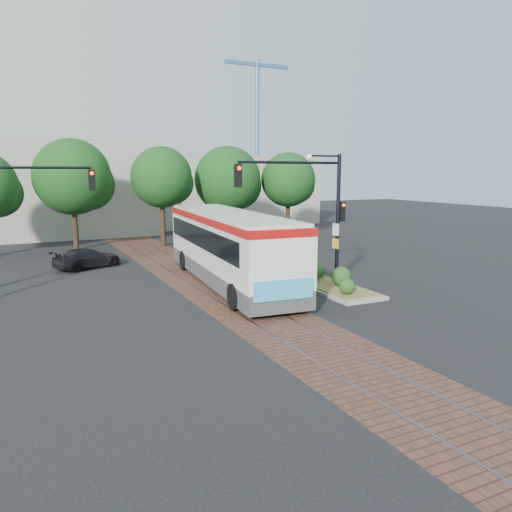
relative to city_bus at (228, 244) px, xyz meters
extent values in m
plane|color=black|center=(-1.01, -2.46, -1.95)|extent=(120.00, 120.00, 0.00)
cube|color=brown|center=(-1.01, 1.54, -1.94)|extent=(3.60, 40.00, 0.01)
cube|color=slate|center=(-1.76, 1.54, -1.94)|extent=(0.06, 40.00, 0.01)
cube|color=slate|center=(-0.26, 1.54, -1.94)|extent=(0.06, 40.00, 0.01)
cylinder|color=#382314|center=(-5.51, 14.34, -0.39)|extent=(0.36, 0.36, 3.12)
sphere|color=#143812|center=(-5.51, 14.34, 3.12)|extent=(5.20, 5.20, 5.20)
cylinder|color=#382314|center=(0.49, 13.54, -0.26)|extent=(0.36, 0.36, 3.39)
sphere|color=#143812|center=(0.49, 13.54, 3.09)|extent=(4.40, 4.40, 4.40)
cylinder|color=#382314|center=(5.99, 14.34, -0.52)|extent=(0.36, 0.36, 2.86)
sphere|color=#143812|center=(5.99, 14.34, 2.86)|extent=(5.20, 5.20, 5.20)
cylinder|color=#382314|center=(10.99, 13.54, -0.39)|extent=(0.36, 0.36, 3.12)
sphere|color=#143812|center=(10.99, 13.54, 2.82)|extent=(4.40, 4.40, 4.40)
cube|color=#ADA899|center=(-9.01, 25.54, 2.05)|extent=(22.00, 12.00, 8.00)
cube|color=#ADA899|center=(10.99, 27.54, 1.55)|extent=(18.00, 10.00, 7.00)
cylinder|color=#3F72B2|center=(16.99, 31.54, 7.05)|extent=(0.50, 0.50, 18.00)
cube|color=#3F72B2|center=(16.99, 31.54, 15.55)|extent=(8.00, 0.40, 0.40)
cube|color=#404042|center=(-0.01, -0.05, -1.35)|extent=(3.81, 13.22, 0.76)
cube|color=white|center=(-0.01, -0.05, 0.06)|extent=(3.83, 13.22, 2.06)
cube|color=black|center=(0.02, 0.28, 0.39)|extent=(3.79, 11.92, 0.98)
cube|color=#B00F0D|center=(-0.01, -0.05, 1.25)|extent=(3.87, 13.22, 0.33)
cube|color=white|center=(-0.01, -0.05, 1.47)|extent=(3.71, 12.78, 0.15)
cube|color=black|center=(-0.55, -6.38, 0.49)|extent=(1.74, 0.28, 0.98)
cube|color=#37AADC|center=(-0.56, -6.56, -0.81)|extent=(2.39, 0.27, 0.76)
cube|color=orange|center=(1.31, -1.25, -0.59)|extent=(0.48, 4.88, 1.19)
cylinder|color=black|center=(-1.65, -4.60, -1.41)|extent=(0.47, 1.11, 1.09)
cylinder|color=black|center=(0.84, -4.81, -1.41)|extent=(0.47, 1.11, 1.09)
cylinder|color=black|center=(-0.90, 4.17, -1.41)|extent=(0.47, 1.11, 1.09)
cylinder|color=black|center=(1.59, 3.96, -1.41)|extent=(0.47, 1.11, 1.09)
cube|color=gray|center=(3.79, -3.46, -1.87)|extent=(2.20, 5.20, 0.15)
cube|color=olive|center=(3.79, -3.46, -1.76)|extent=(1.90, 4.80, 0.08)
sphere|color=#1E4719|center=(3.39, -5.06, -1.37)|extent=(0.70, 0.70, 0.70)
sphere|color=#1E4719|center=(4.09, -3.66, -1.27)|extent=(0.90, 0.90, 0.90)
sphere|color=#1E4719|center=(3.59, -2.06, -1.32)|extent=(0.80, 0.80, 0.80)
sphere|color=#1E4719|center=(4.29, -1.56, -1.42)|extent=(0.60, 0.60, 0.60)
cylinder|color=black|center=(4.09, -3.26, 1.27)|extent=(0.18, 0.18, 6.00)
cylinder|color=black|center=(1.59, -3.26, 3.87)|extent=(5.00, 0.12, 0.12)
cube|color=black|center=(-0.91, -3.26, 3.32)|extent=(0.28, 0.22, 0.95)
sphere|color=#FF190C|center=(-0.91, -3.40, 3.62)|extent=(0.18, 0.18, 0.18)
cube|color=black|center=(4.31, -3.26, 1.67)|extent=(0.26, 0.20, 0.90)
sphere|color=#FF190C|center=(4.31, -3.39, 1.97)|extent=(0.16, 0.16, 0.16)
cube|color=white|center=(3.91, -3.38, 0.87)|extent=(0.04, 0.45, 0.55)
cube|color=yellow|center=(3.91, -3.38, 0.22)|extent=(0.04, 0.45, 0.45)
cylinder|color=black|center=(3.29, -3.26, 4.17)|extent=(1.60, 0.08, 0.08)
sphere|color=silver|center=(2.49, -3.26, 4.12)|extent=(0.24, 0.24, 0.24)
cylinder|color=black|center=(-8.26, 1.54, 3.65)|extent=(4.50, 0.12, 0.12)
cube|color=black|center=(-6.01, 1.54, 3.10)|extent=(0.28, 0.22, 0.95)
sphere|color=#FF190C|center=(-6.01, 1.40, 3.40)|extent=(0.18, 0.18, 0.18)
imported|color=black|center=(-5.71, 7.14, -1.38)|extent=(4.22, 3.07, 1.14)
camera|label=1|loc=(-9.29, -22.17, 3.48)|focal=35.00mm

